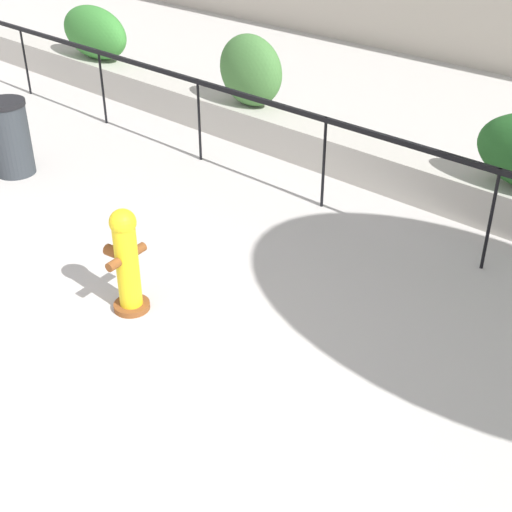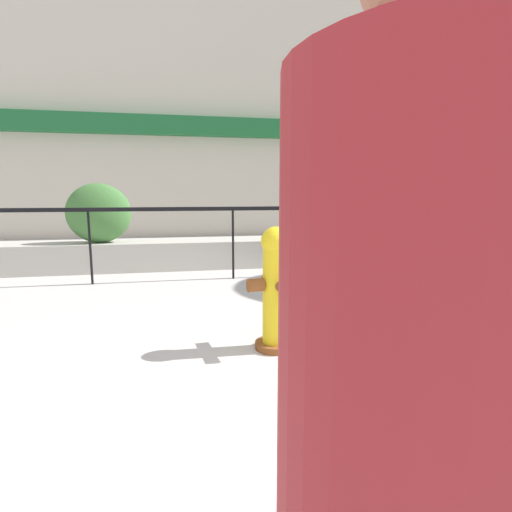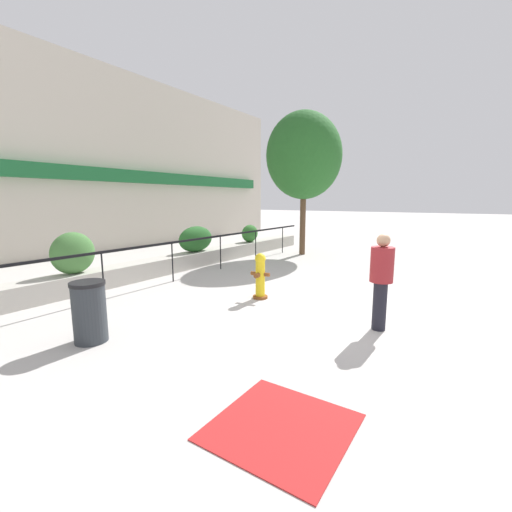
{
  "view_description": "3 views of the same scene",
  "coord_description": "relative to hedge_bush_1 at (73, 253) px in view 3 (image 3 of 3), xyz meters",
  "views": [
    {
      "loc": [
        4.67,
        -1.47,
        4.03
      ],
      "look_at": [
        0.66,
        2.96,
        0.41
      ],
      "focal_mm": 50.0,
      "sensor_mm": 36.0,
      "label": 1
    },
    {
      "loc": [
        -0.85,
        -1.34,
        1.36
      ],
      "look_at": [
        0.04,
        3.2,
        0.63
      ],
      "focal_mm": 28.0,
      "sensor_mm": 36.0,
      "label": 2
    },
    {
      "loc": [
        -6.65,
        -2.29,
        2.31
      ],
      "look_at": [
        0.56,
        2.44,
        0.89
      ],
      "focal_mm": 24.0,
      "sensor_mm": 36.0,
      "label": 3
    }
  ],
  "objects": [
    {
      "name": "building_facade",
      "position": [
        2.2,
        5.98,
        2.97
      ],
      "size": [
        30.0,
        1.36,
        8.0
      ],
      "color": "beige",
      "rests_on": "ground"
    },
    {
      "name": "hedge_bush_2",
      "position": [
        4.34,
        0.0,
        -0.07
      ],
      "size": [
        1.53,
        0.62,
        0.89
      ],
      "primitive_type": "ellipsoid",
      "color": "#235B23",
      "rests_on": "planter_wall_low"
    },
    {
      "name": "trash_bin",
      "position": [
        -1.48,
        -3.09,
        -0.51
      ],
      "size": [
        0.55,
        0.55,
        1.01
      ],
      "color": "#2D3338",
      "rests_on": "ground"
    },
    {
      "name": "ground_plane",
      "position": [
        2.2,
        -6.0,
        -1.02
      ],
      "size": [
        120.0,
        120.0,
        0.0
      ],
      "primitive_type": "plane",
      "color": "#BCB7B2"
    },
    {
      "name": "planter_wall_low",
      "position": [
        2.2,
        0.0,
        -0.77
      ],
      "size": [
        18.0,
        0.7,
        0.5
      ],
      "primitive_type": "cube",
      "color": "#B7B2A8",
      "rests_on": "ground"
    },
    {
      "name": "tactile_warning_pad",
      "position": [
        -1.65,
        -6.77,
        -1.01
      ],
      "size": [
        1.34,
        1.34,
        0.01
      ],
      "primitive_type": "cube",
      "color": "#B22323",
      "rests_on": "ground"
    },
    {
      "name": "fence_railing_segment",
      "position": [
        2.2,
        -1.1,
        0.0
      ],
      "size": [
        15.0,
        0.05,
        1.15
      ],
      "color": "black",
      "rests_on": "ground"
    },
    {
      "name": "hedge_bush_3",
      "position": [
        7.69,
        0.0,
        -0.15
      ],
      "size": [
        0.9,
        0.56,
        0.74
      ],
      "primitive_type": "ellipsoid",
      "color": "#2D6B28",
      "rests_on": "planter_wall_low"
    },
    {
      "name": "street_tree",
      "position": [
        8.69,
        -2.02,
        3.05
      ],
      "size": [
        3.35,
        3.01,
        5.84
      ],
      "color": "brown",
      "rests_on": "ground"
    },
    {
      "name": "hedge_bush_1",
      "position": [
        0.0,
        0.0,
        0.0
      ],
      "size": [
        1.09,
        0.59,
        1.03
      ],
      "primitive_type": "ellipsoid",
      "color": "#427538",
      "rests_on": "planter_wall_low"
    },
    {
      "name": "fire_hydrant",
      "position": [
        2.15,
        -4.07,
        -0.46
      ],
      "size": [
        0.45,
        0.48,
        1.08
      ],
      "color": "brown",
      "rests_on": "ground"
    },
    {
      "name": "pedestrian",
      "position": [
        1.67,
        -6.92,
        -0.03
      ],
      "size": [
        0.56,
        0.56,
        1.73
      ],
      "color": "black",
      "rests_on": "ground"
    }
  ]
}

